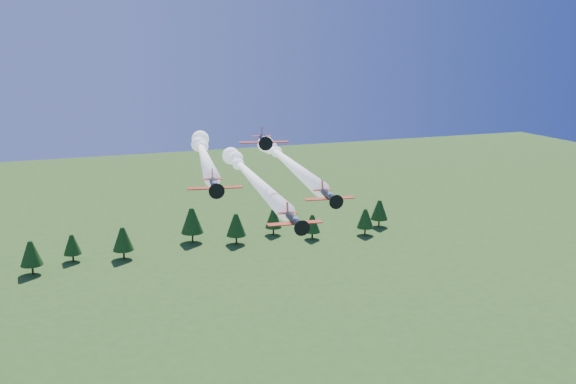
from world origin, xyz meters
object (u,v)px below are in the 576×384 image
object	(u,v)px
plane_left	(203,153)
plane_slot	(264,140)
plane_lead	(249,174)
plane_right	(285,159)

from	to	relation	value
plane_left	plane_slot	distance (m)	24.20
plane_left	plane_slot	size ratio (longest dim) A/B	5.91
plane_lead	plane_right	world-z (taller)	plane_right
plane_lead	plane_slot	distance (m)	17.73
plane_lead	plane_left	bearing A→B (deg)	136.65
plane_right	plane_left	bearing A→B (deg)	-176.81
plane_lead	plane_left	size ratio (longest dim) A/B	1.15
plane_lead	plane_right	size ratio (longest dim) A/B	1.03
plane_lead	plane_right	bearing A→B (deg)	40.35
plane_slot	plane_right	bearing A→B (deg)	76.00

